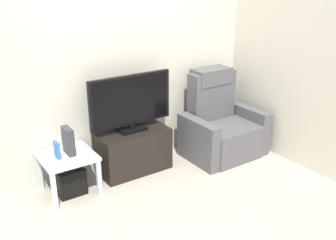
{
  "coord_description": "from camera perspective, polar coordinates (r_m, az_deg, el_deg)",
  "views": [
    {
      "loc": [
        -1.83,
        -2.73,
        2.21
      ],
      "look_at": [
        0.36,
        0.5,
        0.7
      ],
      "focal_mm": 40.94,
      "sensor_mm": 36.0,
      "label": 1
    }
  ],
  "objects": [
    {
      "name": "ground_plane",
      "position": [
        3.96,
        -0.23,
        -12.75
      ],
      "size": [
        6.4,
        6.4,
        0.0
      ],
      "primitive_type": "plane",
      "color": "#B2A899"
    },
    {
      "name": "wall_back",
      "position": [
        4.37,
        -8.64,
        8.89
      ],
      "size": [
        6.4,
        0.06,
        2.6
      ],
      "primitive_type": "cube",
      "color": "beige",
      "rests_on": "ground"
    },
    {
      "name": "wall_side",
      "position": [
        4.7,
        19.39,
        8.8
      ],
      "size": [
        0.06,
        4.48,
        2.6
      ],
      "primitive_type": "cube",
      "color": "beige",
      "rests_on": "ground"
    },
    {
      "name": "tv_stand",
      "position": [
        4.52,
        -5.17,
        -4.56
      ],
      "size": [
        0.83,
        0.43,
        0.51
      ],
      "color": "black",
      "rests_on": "ground"
    },
    {
      "name": "television",
      "position": [
        4.31,
        -5.55,
        2.71
      ],
      "size": [
        1.0,
        0.2,
        0.65
      ],
      "color": "black",
      "rests_on": "tv_stand"
    },
    {
      "name": "recliner_armchair",
      "position": [
        4.94,
        7.83,
        -0.87
      ],
      "size": [
        0.98,
        0.78,
        1.08
      ],
      "rotation": [
        0.0,
        0.0,
        0.11
      ],
      "color": "#515156",
      "rests_on": "ground"
    },
    {
      "name": "side_table",
      "position": [
        4.15,
        -14.76,
        -5.88
      ],
      "size": [
        0.54,
        0.54,
        0.44
      ],
      "color": "silver",
      "rests_on": "ground"
    },
    {
      "name": "subwoofer_box",
      "position": [
        4.25,
        -14.47,
        -8.65
      ],
      "size": [
        0.29,
        0.29,
        0.29
      ],
      "primitive_type": "cube",
      "color": "black",
      "rests_on": "ground"
    },
    {
      "name": "book_upright",
      "position": [
        4.04,
        -16.19,
        -4.32
      ],
      "size": [
        0.03,
        0.11,
        0.18
      ],
      "primitive_type": "cube",
      "color": "#3366B2",
      "rests_on": "side_table"
    },
    {
      "name": "game_console",
      "position": [
        4.08,
        -14.62,
        -3.04
      ],
      "size": [
        0.07,
        0.2,
        0.29
      ],
      "primitive_type": "cube",
      "color": "#333338",
      "rests_on": "side_table"
    }
  ]
}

